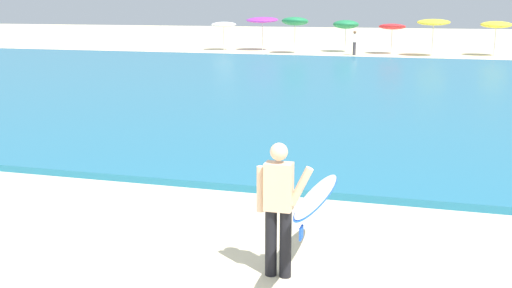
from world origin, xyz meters
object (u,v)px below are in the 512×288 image
object	(u,v)px
beach_umbrella_1	(262,20)
beach_umbrella_5	(434,22)
beach_umbrella_2	(295,21)
beachgoer_near_row_left	(355,42)
beach_umbrella_3	(346,24)
beach_umbrella_6	(496,25)
beach_umbrella_4	(392,27)
surfer_with_board	(297,200)
beach_umbrella_0	(224,25)

from	to	relation	value
beach_umbrella_1	beach_umbrella_5	distance (m)	11.89
beach_umbrella_2	beachgoer_near_row_left	bearing A→B (deg)	-3.82
beach_umbrella_3	beach_umbrella_6	bearing A→B (deg)	-2.59
beach_umbrella_4	surfer_with_board	bearing A→B (deg)	-88.08
beach_umbrella_5	beachgoer_near_row_left	distance (m)	5.10
beach_umbrella_0	beach_umbrella_1	xyz separation A→B (m)	(2.72, 0.57, 0.33)
surfer_with_board	beach_umbrella_2	xyz separation A→B (m)	(-7.50, 34.15, 1.11)
beach_umbrella_5	beachgoer_near_row_left	xyz separation A→B (m)	(-4.89, -0.64, -1.30)
beach_umbrella_0	beachgoer_near_row_left	xyz separation A→B (m)	(9.61, -1.75, -0.97)
beach_umbrella_3	beach_umbrella_5	world-z (taller)	beach_umbrella_5
beach_umbrella_0	beach_umbrella_6	xyz separation A→B (m)	(18.37, 0.17, 0.17)
beach_umbrella_1	beach_umbrella_4	world-z (taller)	beach_umbrella_1
surfer_with_board	beach_umbrella_2	distance (m)	34.98
beach_umbrella_0	beach_umbrella_4	bearing A→B (deg)	-0.74
beach_umbrella_4	beach_umbrella_6	world-z (taller)	beach_umbrella_6
beach_umbrella_4	beachgoer_near_row_left	size ratio (longest dim) A/B	1.31
beach_umbrella_3	beach_umbrella_5	size ratio (longest dim) A/B	0.94
beach_umbrella_0	beach_umbrella_3	size ratio (longest dim) A/B	0.91
beach_umbrella_0	beach_umbrella_4	world-z (taller)	beach_umbrella_4
surfer_with_board	beach_umbrella_4	distance (m)	35.51
beach_umbrella_2	beach_umbrella_6	distance (m)	12.92
beach_umbrella_2	beach_umbrella_0	bearing A→B (deg)	165.07
beachgoer_near_row_left	beach_umbrella_6	bearing A→B (deg)	12.38
surfer_with_board	beachgoer_near_row_left	xyz separation A→B (m)	(-3.45, 33.88, -0.18)
beach_umbrella_4	beach_umbrella_5	xyz separation A→B (m)	(2.63, -0.96, 0.34)
beach_umbrella_0	beach_umbrella_3	distance (m)	8.71
beach_umbrella_3	beach_umbrella_4	bearing A→B (deg)	-13.49
beachgoer_near_row_left	beach_umbrella_3	bearing A→B (deg)	111.34
beach_umbrella_6	beach_umbrella_2	bearing A→B (deg)	-172.64
beach_umbrella_1	beach_umbrella_2	world-z (taller)	beach_umbrella_2
beach_umbrella_3	beach_umbrella_2	bearing A→B (deg)	-146.20
beach_umbrella_1	beachgoer_near_row_left	distance (m)	7.38
beach_umbrella_1	beach_umbrella_6	size ratio (longest dim) A/B	1.08
beach_umbrella_2	beachgoer_near_row_left	xyz separation A→B (m)	(4.05, -0.27, -1.29)
beachgoer_near_row_left	beach_umbrella_5	bearing A→B (deg)	7.50
beach_umbrella_3	beach_umbrella_6	distance (m)	9.70
beach_umbrella_2	beach_umbrella_3	bearing A→B (deg)	33.80
beach_umbrella_4	beach_umbrella_6	bearing A→B (deg)	2.86
beach_umbrella_0	beach_umbrella_5	xyz separation A→B (m)	(14.50, -1.11, 0.32)
beach_umbrella_1	beach_umbrella_5	xyz separation A→B (m)	(11.78, -1.68, -0.01)
beach_umbrella_4	beachgoer_near_row_left	world-z (taller)	beach_umbrella_4
beach_umbrella_4	beach_umbrella_5	distance (m)	2.82
beach_umbrella_0	beach_umbrella_3	world-z (taller)	beach_umbrella_3
beach_umbrella_3	beach_umbrella_6	world-z (taller)	same
beach_umbrella_4	beachgoer_near_row_left	distance (m)	2.93
surfer_with_board	beachgoer_near_row_left	world-z (taller)	surfer_with_board
beach_umbrella_2	beach_umbrella_4	world-z (taller)	beach_umbrella_2
beach_umbrella_1	beach_umbrella_2	xyz separation A→B (m)	(2.83, -2.05, -0.01)
beach_umbrella_6	beach_umbrella_3	bearing A→B (deg)	177.41
beach_umbrella_1	beach_umbrella_6	distance (m)	15.65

